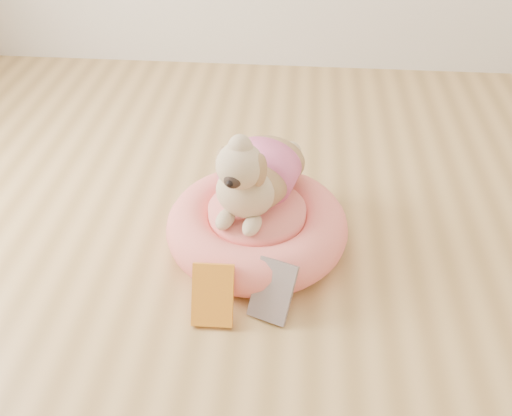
# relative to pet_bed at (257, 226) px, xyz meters

# --- Properties ---
(floor) EXTENTS (4.50, 4.50, 0.00)m
(floor) POSITION_rel_pet_bed_xyz_m (-0.18, -0.38, -0.09)
(floor) COLOR #AD8348
(floor) RESTS_ON ground
(pet_bed) EXTENTS (0.76, 0.76, 0.20)m
(pet_bed) POSITION_rel_pet_bed_xyz_m (0.00, 0.00, 0.00)
(pet_bed) COLOR #FC6262
(pet_bed) RESTS_ON floor
(dog) EXTENTS (0.51, 0.63, 0.41)m
(dog) POSITION_rel_pet_bed_xyz_m (-0.01, 0.04, 0.30)
(dog) COLOR brown
(dog) RESTS_ON pet_bed
(book_yellow) EXTENTS (0.15, 0.15, 0.21)m
(book_yellow) POSITION_rel_pet_bed_xyz_m (-0.13, -0.41, 0.01)
(book_yellow) COLOR yellow
(book_yellow) RESTS_ON floor
(book_white) EXTENTS (0.19, 0.19, 0.20)m
(book_white) POSITION_rel_pet_bed_xyz_m (0.09, -0.37, 0.01)
(book_white) COLOR silver
(book_white) RESTS_ON floor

